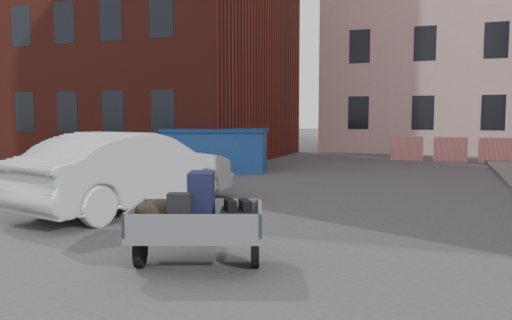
% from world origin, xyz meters
% --- Properties ---
extents(ground, '(120.00, 120.00, 0.00)m').
position_xyz_m(ground, '(0.00, 0.00, 0.00)').
color(ground, '#38383A').
rests_on(ground, ground).
extents(building_brick, '(12.00, 10.00, 14.00)m').
position_xyz_m(building_brick, '(-9.00, 13.00, 7.00)').
color(building_brick, '#591E16').
rests_on(building_brick, ground).
extents(building_pink, '(16.00, 8.00, 14.00)m').
position_xyz_m(building_pink, '(6.00, 22.00, 7.00)').
color(building_pink, '#CCA09D').
rests_on(building_pink, ground).
extents(far_building, '(6.00, 6.00, 8.00)m').
position_xyz_m(far_building, '(-20.00, 22.00, 4.00)').
color(far_building, maroon).
rests_on(far_building, ground).
extents(barriers, '(4.70, 0.18, 1.00)m').
position_xyz_m(barriers, '(4.20, 15.00, 0.50)').
color(barriers, red).
rests_on(barriers, ground).
extents(trailer, '(1.88, 1.98, 1.20)m').
position_xyz_m(trailer, '(0.97, -1.26, 0.61)').
color(trailer, black).
rests_on(trailer, ground).
extents(dumpster, '(3.78, 2.59, 1.44)m').
position_xyz_m(dumpster, '(-3.32, 8.57, 0.73)').
color(dumpster, '#204C99').
rests_on(dumpster, ground).
extents(silver_car, '(2.68, 5.01, 1.57)m').
position_xyz_m(silver_car, '(-2.01, 1.74, 0.78)').
color(silver_car, '#ADAFB5').
rests_on(silver_car, ground).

